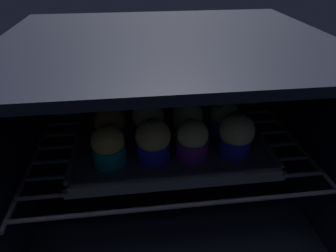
{
  "coord_description": "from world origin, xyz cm",
  "views": [
    {
      "loc": [
        -6.26,
        -29.62,
        49.16
      ],
      "look_at": [
        0.0,
        21.3,
        17.45
      ],
      "focal_mm": 31.23,
      "sensor_mm": 36.0,
      "label": 1
    }
  ],
  "objects_px": {
    "muffin_row0_col3": "(236,134)",
    "muffin_row2_col0": "(111,107)",
    "muffin_row1_col3": "(224,118)",
    "muffin_row1_col0": "(110,125)",
    "muffin_row1_col2": "(188,119)",
    "muffin_row2_col1": "(148,104)",
    "muffin_row1_col1": "(148,120)",
    "baking_tray": "(168,137)",
    "muffin_row0_col2": "(192,140)",
    "muffin_row2_col3": "(213,100)",
    "muffin_row2_col2": "(179,101)",
    "muffin_row0_col0": "(108,146)",
    "muffin_row0_col1": "(153,140)"
  },
  "relations": [
    {
      "from": "muffin_row2_col2",
      "to": "muffin_row0_col2",
      "type": "bearing_deg",
      "value": -90.12
    },
    {
      "from": "muffin_row0_col2",
      "to": "muffin_row2_col3",
      "type": "relative_size",
      "value": 1.02
    },
    {
      "from": "muffin_row1_col0",
      "to": "muffin_row2_col0",
      "type": "relative_size",
      "value": 0.98
    },
    {
      "from": "muffin_row1_col1",
      "to": "muffin_row2_col1",
      "type": "bearing_deg",
      "value": 86.62
    },
    {
      "from": "muffin_row1_col2",
      "to": "muffin_row1_col3",
      "type": "height_order",
      "value": "same"
    },
    {
      "from": "muffin_row2_col1",
      "to": "muffin_row2_col3",
      "type": "xyz_separation_m",
      "value": [
        0.15,
        0.0,
        0.0
      ]
    },
    {
      "from": "baking_tray",
      "to": "muffin_row2_col2",
      "type": "xyz_separation_m",
      "value": [
        0.04,
        0.08,
        0.04
      ]
    },
    {
      "from": "muffin_row1_col3",
      "to": "muffin_row0_col0",
      "type": "bearing_deg",
      "value": -162.26
    },
    {
      "from": "muffin_row0_col3",
      "to": "muffin_row1_col2",
      "type": "relative_size",
      "value": 1.11
    },
    {
      "from": "muffin_row0_col3",
      "to": "muffin_row1_col2",
      "type": "height_order",
      "value": "muffin_row0_col3"
    },
    {
      "from": "muffin_row0_col2",
      "to": "muffin_row2_col2",
      "type": "distance_m",
      "value": 0.16
    },
    {
      "from": "muffin_row1_col2",
      "to": "muffin_row2_col3",
      "type": "height_order",
      "value": "muffin_row1_col2"
    },
    {
      "from": "muffin_row0_col2",
      "to": "muffin_row1_col1",
      "type": "height_order",
      "value": "muffin_row1_col1"
    },
    {
      "from": "muffin_row0_col0",
      "to": "muffin_row1_col0",
      "type": "bearing_deg",
      "value": 90.3
    },
    {
      "from": "muffin_row0_col0",
      "to": "muffin_row1_col1",
      "type": "bearing_deg",
      "value": 44.62
    },
    {
      "from": "muffin_row2_col1",
      "to": "muffin_row0_col0",
      "type": "bearing_deg",
      "value": -117.45
    },
    {
      "from": "muffin_row2_col3",
      "to": "muffin_row0_col0",
      "type": "bearing_deg",
      "value": -145.73
    },
    {
      "from": "muffin_row1_col1",
      "to": "muffin_row2_col2",
      "type": "bearing_deg",
      "value": 47.15
    },
    {
      "from": "muffin_row1_col0",
      "to": "muffin_row2_col2",
      "type": "bearing_deg",
      "value": 28.64
    },
    {
      "from": "muffin_row0_col1",
      "to": "muffin_row2_col1",
      "type": "relative_size",
      "value": 1.13
    },
    {
      "from": "muffin_row2_col1",
      "to": "muffin_row0_col2",
      "type": "bearing_deg",
      "value": -65.59
    },
    {
      "from": "muffin_row0_col1",
      "to": "muffin_row2_col0",
      "type": "xyz_separation_m",
      "value": [
        -0.08,
        0.15,
        -0.0
      ]
    },
    {
      "from": "muffin_row0_col3",
      "to": "muffin_row2_col2",
      "type": "bearing_deg",
      "value": 117.93
    },
    {
      "from": "muffin_row2_col3",
      "to": "muffin_row1_col2",
      "type": "bearing_deg",
      "value": -132.15
    },
    {
      "from": "muffin_row0_col0",
      "to": "muffin_row1_col1",
      "type": "relative_size",
      "value": 0.93
    },
    {
      "from": "muffin_row1_col1",
      "to": "muffin_row2_col3",
      "type": "xyz_separation_m",
      "value": [
        0.15,
        0.08,
        -0.0
      ]
    },
    {
      "from": "muffin_row1_col2",
      "to": "muffin_row2_col1",
      "type": "height_order",
      "value": "muffin_row1_col2"
    },
    {
      "from": "muffin_row1_col0",
      "to": "muffin_row0_col0",
      "type": "bearing_deg",
      "value": -89.7
    },
    {
      "from": "muffin_row0_col3",
      "to": "muffin_row2_col2",
      "type": "height_order",
      "value": "muffin_row0_col3"
    },
    {
      "from": "muffin_row0_col2",
      "to": "muffin_row2_col3",
      "type": "xyz_separation_m",
      "value": [
        0.08,
        0.16,
        -0.0
      ]
    },
    {
      "from": "muffin_row1_col0",
      "to": "muffin_row2_col1",
      "type": "relative_size",
      "value": 1.0
    },
    {
      "from": "muffin_row0_col3",
      "to": "baking_tray",
      "type": "bearing_deg",
      "value": 147.52
    },
    {
      "from": "muffin_row1_col1",
      "to": "muffin_row1_col3",
      "type": "relative_size",
      "value": 1.07
    },
    {
      "from": "muffin_row0_col3",
      "to": "muffin_row2_col0",
      "type": "distance_m",
      "value": 0.28
    },
    {
      "from": "muffin_row1_col3",
      "to": "muffin_row2_col1",
      "type": "bearing_deg",
      "value": 151.91
    },
    {
      "from": "muffin_row1_col3",
      "to": "baking_tray",
      "type": "bearing_deg",
      "value": 178.98
    },
    {
      "from": "muffin_row1_col1",
      "to": "baking_tray",
      "type": "bearing_deg",
      "value": 2.11
    },
    {
      "from": "muffin_row1_col3",
      "to": "muffin_row2_col0",
      "type": "xyz_separation_m",
      "value": [
        -0.23,
        0.08,
        0.0
      ]
    },
    {
      "from": "baking_tray",
      "to": "muffin_row0_col1",
      "type": "distance_m",
      "value": 0.09
    },
    {
      "from": "muffin_row1_col1",
      "to": "muffin_row2_col2",
      "type": "distance_m",
      "value": 0.11
    },
    {
      "from": "muffin_row0_col0",
      "to": "muffin_row1_col0",
      "type": "xyz_separation_m",
      "value": [
        -0.0,
        0.07,
        -0.0
      ]
    },
    {
      "from": "muffin_row1_col3",
      "to": "muffin_row1_col0",
      "type": "bearing_deg",
      "value": -179.8
    },
    {
      "from": "muffin_row0_col2",
      "to": "muffin_row1_col1",
      "type": "distance_m",
      "value": 0.11
    },
    {
      "from": "muffin_row1_col2",
      "to": "muffin_row2_col3",
      "type": "distance_m",
      "value": 0.11
    },
    {
      "from": "muffin_row1_col2",
      "to": "muffin_row2_col2",
      "type": "bearing_deg",
      "value": 93.59
    },
    {
      "from": "muffin_row1_col0",
      "to": "muffin_row2_col2",
      "type": "xyz_separation_m",
      "value": [
        0.15,
        0.08,
        0.0
      ]
    },
    {
      "from": "muffin_row1_col0",
      "to": "muffin_row2_col0",
      "type": "distance_m",
      "value": 0.08
    },
    {
      "from": "muffin_row0_col2",
      "to": "muffin_row0_col3",
      "type": "height_order",
      "value": "muffin_row0_col3"
    },
    {
      "from": "muffin_row0_col3",
      "to": "muffin_row1_col1",
      "type": "distance_m",
      "value": 0.17
    },
    {
      "from": "muffin_row0_col1",
      "to": "muffin_row2_col1",
      "type": "height_order",
      "value": "muffin_row0_col1"
    }
  ]
}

